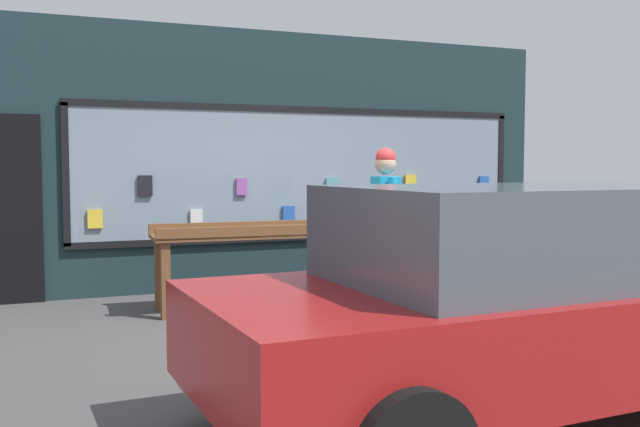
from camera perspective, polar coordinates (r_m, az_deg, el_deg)
The scene contains 7 objects.
ground_plane at distance 6.95m, azimuth 0.46°, elevation -8.89°, with size 40.00×40.00×0.00m, color #474444.
shopfront_facade at distance 9.04m, azimuth -5.33°, elevation 4.18°, with size 8.20×0.29×3.22m.
display_table_main at distance 7.76m, azimuth -2.37°, elevation -1.97°, with size 2.98×0.81×0.91m.
person_browsing at distance 7.62m, azimuth 5.24°, elevation -0.06°, with size 0.32×0.66×1.72m.
small_dog at distance 7.77m, azimuth 8.19°, elevation -5.45°, with size 0.23×0.58×0.40m.
sandwich_board_sign at distance 8.62m, azimuth 12.78°, elevation -3.44°, with size 0.64×0.65×0.89m.
parked_car at distance 4.50m, azimuth 16.02°, elevation -6.42°, with size 4.03×1.99×1.41m.
Camera 1 is at (-2.60, -6.26, 1.53)m, focal length 40.00 mm.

